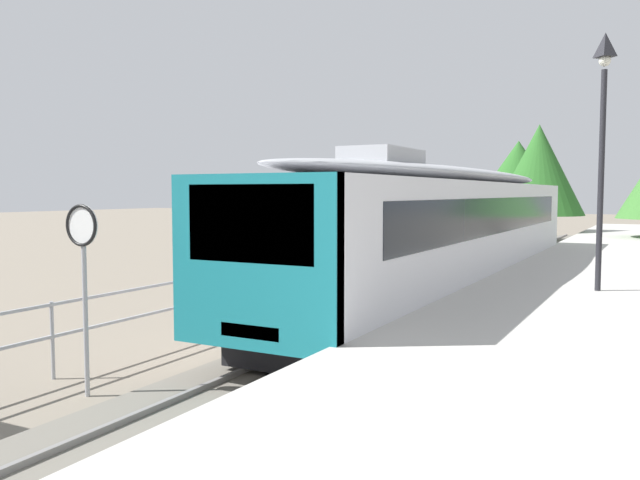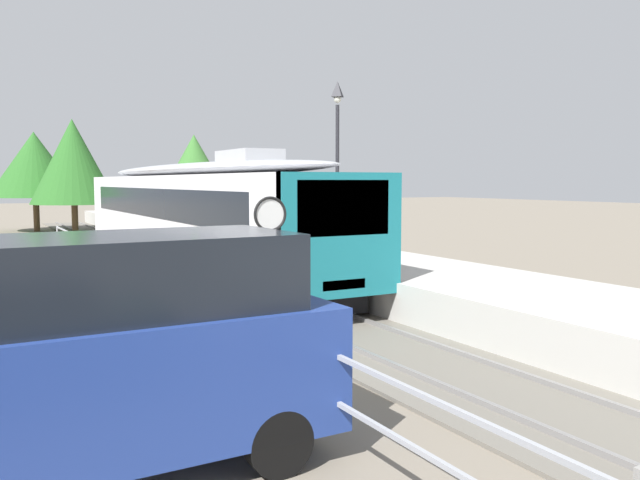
{
  "view_description": "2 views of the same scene",
  "coord_description": "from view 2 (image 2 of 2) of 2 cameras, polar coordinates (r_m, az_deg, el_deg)",
  "views": [
    {
      "loc": [
        5.22,
        5.09,
        2.96
      ],
      "look_at": [
        -1.0,
        16.71,
        2.0
      ],
      "focal_mm": 36.31,
      "sensor_mm": 36.0,
      "label": 1
    },
    {
      "loc": [
        -6.76,
        1.44,
        3.06
      ],
      "look_at": [
        0.0,
        13.71,
        1.8
      ],
      "focal_mm": 36.76,
      "sensor_mm": 36.0,
      "label": 2
    }
  ],
  "objects": [
    {
      "name": "parked_van_blue",
      "position": [
        7.12,
        -18.18,
        -9.46
      ],
      "size": [
        4.94,
        2.04,
        2.51
      ],
      "color": "navy",
      "rests_on": "ground"
    },
    {
      "name": "commuter_train",
      "position": [
        22.03,
        -10.99,
        2.67
      ],
      "size": [
        2.82,
        19.6,
        3.74
      ],
      "color": "silver",
      "rests_on": "track_rails"
    },
    {
      "name": "tree_behind_station_far",
      "position": [
        38.95,
        -10.88,
        6.08
      ],
      "size": [
        4.45,
        4.45,
        5.76
      ],
      "color": "brown",
      "rests_on": "ground"
    },
    {
      "name": "tree_distant_left",
      "position": [
        40.5,
        -20.7,
        6.4
      ],
      "size": [
        4.85,
        4.85,
        6.63
      ],
      "color": "brown",
      "rests_on": "ground"
    },
    {
      "name": "speed_limit_sign",
      "position": [
        11.21,
        -4.38,
        0.34
      ],
      "size": [
        0.61,
        0.1,
        2.81
      ],
      "color": "#9EA0A5",
      "rests_on": "ground"
    },
    {
      "name": "ground_plane",
      "position": [
        21.12,
        -18.33,
        -3.46
      ],
      "size": [
        160.0,
        160.0,
        0.0
      ],
      "primitive_type": "plane",
      "color": "slate"
    },
    {
      "name": "station_platform",
      "position": [
        23.01,
        -2.89,
        -1.38
      ],
      "size": [
        3.9,
        60.0,
        0.9
      ],
      "primitive_type": "cube",
      "color": "#B7B5AD",
      "rests_on": "ground"
    },
    {
      "name": "track_rails",
      "position": [
        21.85,
        -10.57,
        -2.91
      ],
      "size": [
        3.2,
        60.0,
        0.14
      ],
      "color": "#6B665B",
      "rests_on": "ground"
    },
    {
      "name": "platform_lamp_mid_platform",
      "position": [
        21.34,
        1.53,
        9.34
      ],
      "size": [
        0.34,
        0.34,
        5.35
      ],
      "color": "#232328",
      "rests_on": "station_platform"
    },
    {
      "name": "carpark_fence",
      "position": [
        11.32,
        -10.57,
        -5.91
      ],
      "size": [
        0.06,
        36.06,
        1.25
      ],
      "color": "#9EA0A5",
      "rests_on": "ground"
    },
    {
      "name": "tree_behind_carpark",
      "position": [
        43.6,
        -23.59,
        6.03
      ],
      "size": [
        5.41,
        5.41,
        6.05
      ],
      "color": "brown",
      "rests_on": "ground"
    }
  ]
}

